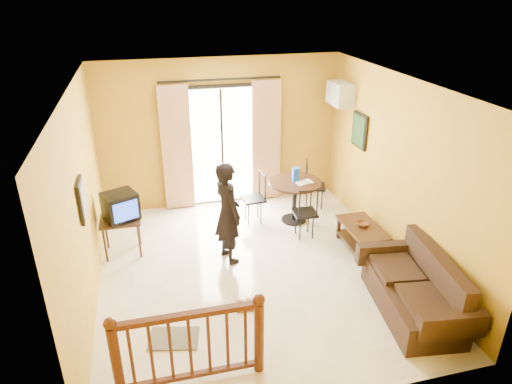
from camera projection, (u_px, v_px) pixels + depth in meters
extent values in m
plane|color=beige|center=(253.00, 270.00, 6.93)|extent=(5.00, 5.00, 0.00)
plane|color=white|center=(253.00, 85.00, 5.75)|extent=(5.00, 5.00, 0.00)
plane|color=#B78C23|center=(221.00, 133.00, 8.54)|extent=(4.50, 0.00, 4.50)
plane|color=#B78C23|center=(318.00, 295.00, 4.14)|extent=(4.50, 0.00, 4.50)
plane|color=#B78C23|center=(83.00, 204.00, 5.84)|extent=(0.00, 5.00, 5.00)
plane|color=#B78C23|center=(398.00, 171.00, 6.84)|extent=(0.00, 5.00, 5.00)
cube|color=black|center=(222.00, 146.00, 8.63)|extent=(1.34, 0.03, 2.34)
cube|color=white|center=(222.00, 147.00, 8.60)|extent=(1.20, 0.04, 2.20)
cube|color=black|center=(222.00, 147.00, 8.58)|extent=(0.04, 0.02, 2.20)
cube|color=beige|center=(177.00, 149.00, 8.34)|extent=(0.55, 0.08, 2.35)
cube|color=beige|center=(266.00, 142.00, 8.72)|extent=(0.55, 0.08, 2.35)
cylinder|color=black|center=(220.00, 79.00, 8.02)|extent=(2.20, 0.04, 0.04)
cube|color=black|center=(120.00, 220.00, 7.14)|extent=(0.62, 0.52, 0.04)
cylinder|color=black|center=(105.00, 245.00, 7.02)|extent=(0.04, 0.04, 0.60)
cylinder|color=black|center=(139.00, 241.00, 7.14)|extent=(0.04, 0.04, 0.60)
cylinder|color=black|center=(106.00, 232.00, 7.39)|extent=(0.04, 0.04, 0.60)
cylinder|color=black|center=(139.00, 228.00, 7.50)|extent=(0.04, 0.04, 0.60)
cube|color=black|center=(120.00, 206.00, 7.05)|extent=(0.61, 0.58, 0.43)
cube|color=blue|center=(126.00, 211.00, 6.89)|extent=(0.36, 0.16, 0.31)
cube|color=black|center=(82.00, 200.00, 5.61)|extent=(0.04, 0.42, 0.52)
cube|color=#5E5650|center=(84.00, 199.00, 5.61)|extent=(0.01, 0.34, 0.44)
cylinder|color=black|center=(295.00, 183.00, 8.06)|extent=(0.93, 0.93, 0.04)
cylinder|color=black|center=(294.00, 202.00, 8.22)|extent=(0.08, 0.08, 0.75)
cylinder|color=black|center=(294.00, 219.00, 8.37)|extent=(0.45, 0.45, 0.03)
cylinder|color=blue|center=(296.00, 175.00, 8.01)|extent=(0.14, 0.14, 0.25)
cube|color=beige|center=(305.00, 182.00, 7.99)|extent=(0.31, 0.24, 0.02)
cube|color=silver|center=(340.00, 94.00, 8.20)|extent=(0.30, 0.60, 0.40)
cube|color=gray|center=(332.00, 94.00, 8.17)|extent=(0.02, 0.56, 0.36)
cube|color=black|center=(360.00, 130.00, 7.87)|extent=(0.04, 0.50, 0.60)
cube|color=black|center=(358.00, 131.00, 7.86)|extent=(0.01, 0.42, 0.52)
cube|color=black|center=(363.00, 227.00, 7.31)|extent=(0.53, 0.96, 0.04)
cube|color=black|center=(361.00, 242.00, 7.43)|extent=(0.49, 0.92, 0.03)
cube|color=black|center=(361.00, 254.00, 6.97)|extent=(0.05, 0.05, 0.40)
cube|color=black|center=(386.00, 250.00, 7.07)|extent=(0.05, 0.05, 0.40)
cube|color=black|center=(339.00, 227.00, 7.72)|extent=(0.05, 0.05, 0.40)
cube|color=black|center=(362.00, 224.00, 7.82)|extent=(0.05, 0.05, 0.40)
imported|color=brown|center=(363.00, 224.00, 7.30)|extent=(0.25, 0.25, 0.06)
cube|color=black|center=(411.00, 298.00, 6.00)|extent=(1.01, 1.71, 0.40)
cube|color=black|center=(436.00, 273.00, 5.91)|extent=(0.39, 1.62, 0.55)
cube|color=black|center=(452.00, 325.00, 5.21)|extent=(0.82, 0.27, 0.30)
cube|color=black|center=(384.00, 253.00, 6.59)|extent=(0.82, 0.27, 0.30)
cube|color=black|center=(426.00, 301.00, 5.58)|extent=(0.64, 0.72, 0.10)
cube|color=black|center=(396.00, 269.00, 6.20)|extent=(0.64, 0.72, 0.10)
imported|color=black|center=(228.00, 213.00, 6.89)|extent=(0.54, 0.68, 1.62)
cylinder|color=#471E0F|center=(117.00, 363.00, 4.64)|extent=(0.11, 0.11, 0.92)
cylinder|color=#471E0F|center=(259.00, 338.00, 4.97)|extent=(0.11, 0.11, 0.92)
sphere|color=#471E0F|center=(110.00, 324.00, 4.43)|extent=(0.13, 0.13, 0.13)
sphere|color=#471E0F|center=(259.00, 300.00, 4.76)|extent=(0.13, 0.13, 0.13)
cube|color=#471E0F|center=(187.00, 315.00, 4.61)|extent=(1.55, 0.08, 0.06)
cube|color=#471E0F|center=(192.00, 375.00, 4.96)|extent=(1.55, 0.06, 0.05)
cube|color=#5D574A|center=(174.00, 338.00, 5.59)|extent=(0.67, 0.52, 0.02)
cube|color=brown|center=(240.00, 306.00, 6.14)|extent=(0.14, 0.26, 0.03)
cube|color=brown|center=(250.00, 305.00, 6.17)|extent=(0.14, 0.26, 0.03)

